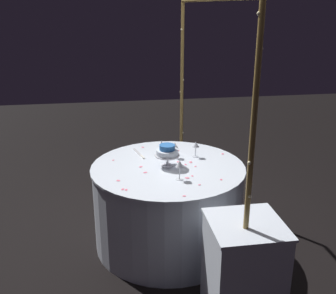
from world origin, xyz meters
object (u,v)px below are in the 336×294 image
(main_table, at_px, (168,205))
(decorative_arch, at_px, (207,91))
(wine_glass_2, at_px, (162,145))
(wine_glass_1, at_px, (179,165))
(wine_glass_3, at_px, (175,146))
(cake_knife, at_px, (139,154))
(tiered_cake, at_px, (167,152))
(side_table, at_px, (243,272))
(wine_glass_0, at_px, (196,145))

(main_table, bearing_deg, decorative_arch, 89.99)
(decorative_arch, distance_m, wine_glass_2, 0.70)
(wine_glass_1, bearing_deg, wine_glass_3, 174.30)
(wine_glass_1, bearing_deg, main_table, -171.22)
(cake_knife, bearing_deg, tiered_cake, 33.09)
(main_table, height_order, wine_glass_3, wine_glass_3)
(tiered_cake, distance_m, wine_glass_1, 0.30)
(side_table, relative_size, tiered_cake, 3.54)
(tiered_cake, bearing_deg, decorative_arch, 90.71)
(wine_glass_0, bearing_deg, main_table, -57.51)
(main_table, xyz_separation_m, wine_glass_0, (-0.19, 0.29, 0.51))
(decorative_arch, distance_m, side_table, 1.49)
(main_table, height_order, side_table, main_table)
(main_table, bearing_deg, wine_glass_1, 8.78)
(side_table, bearing_deg, tiered_cake, -160.51)
(side_table, height_order, wine_glass_3, wine_glass_3)
(tiered_cake, distance_m, cake_knife, 0.42)
(decorative_arch, height_order, wine_glass_1, decorative_arch)
(wine_glass_0, distance_m, wine_glass_1, 0.55)
(cake_knife, bearing_deg, wine_glass_0, 74.47)
(wine_glass_0, bearing_deg, cake_knife, -105.53)
(decorative_arch, xyz_separation_m, wine_glass_1, (0.30, -0.29, -0.54))
(decorative_arch, bearing_deg, side_table, 1.45)
(wine_glass_1, bearing_deg, side_table, 22.90)
(wine_glass_0, bearing_deg, decorative_arch, 12.25)
(main_table, relative_size, wine_glass_3, 9.37)
(decorative_arch, xyz_separation_m, wine_glass_3, (-0.20, -0.24, -0.56))
(main_table, distance_m, cake_knife, 0.56)
(tiered_cake, bearing_deg, wine_glass_2, -176.87)
(decorative_arch, relative_size, main_table, 1.64)
(wine_glass_0, relative_size, wine_glass_2, 0.92)
(wine_glass_1, xyz_separation_m, cake_knife, (-0.63, -0.27, -0.12))
(main_table, distance_m, wine_glass_1, 0.60)
(main_table, bearing_deg, wine_glass_2, -175.16)
(wine_glass_1, bearing_deg, cake_knife, -156.66)
(main_table, distance_m, tiered_cake, 0.53)
(main_table, height_order, wine_glass_0, wine_glass_0)
(side_table, xyz_separation_m, wine_glass_3, (-1.25, -0.26, 0.50))
(side_table, bearing_deg, wine_glass_1, -157.10)
(wine_glass_2, bearing_deg, wine_glass_0, 78.78)
(wine_glass_1, xyz_separation_m, wine_glass_3, (-0.50, 0.05, -0.02))
(wine_glass_2, bearing_deg, wine_glass_3, 67.51)
(side_table, relative_size, wine_glass_3, 5.29)
(decorative_arch, relative_size, wine_glass_1, 13.69)
(wine_glass_2, xyz_separation_m, wine_glass_3, (0.05, 0.12, -0.00))
(decorative_arch, height_order, main_table, decorative_arch)
(side_table, distance_m, wine_glass_2, 1.44)
(wine_glass_3, bearing_deg, tiered_cake, -26.77)
(decorative_arch, distance_m, wine_glass_0, 0.59)
(wine_glass_2, bearing_deg, cake_knife, -111.81)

